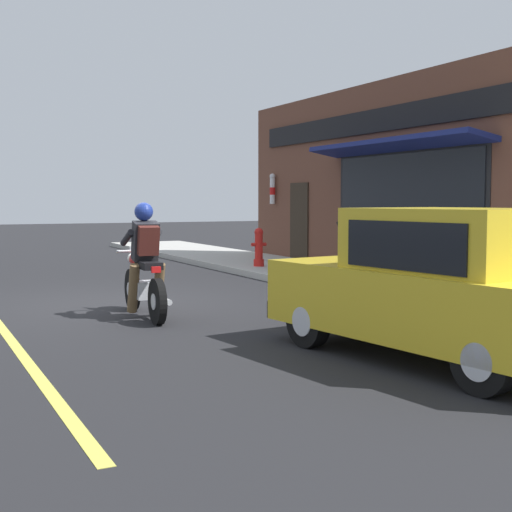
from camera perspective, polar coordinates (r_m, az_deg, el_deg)
ground_plane at (r=11.62m, az=-11.68°, el=-3.77°), size 80.00×80.00×0.00m
sidewalk_curb at (r=16.25m, az=2.83°, el=-1.10°), size 2.60×22.00×0.14m
storefront_building at (r=16.05m, az=9.63°, el=6.06°), size 1.25×10.79×4.20m
motorcycle_with_rider at (r=10.15m, az=-8.93°, el=-1.07°), size 0.57×2.02×1.62m
car_hatchback at (r=7.54m, az=14.50°, el=-2.39°), size 2.12×3.96×1.57m
fire_hydrant at (r=16.30m, az=0.23°, el=0.69°), size 0.36×0.24×0.88m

